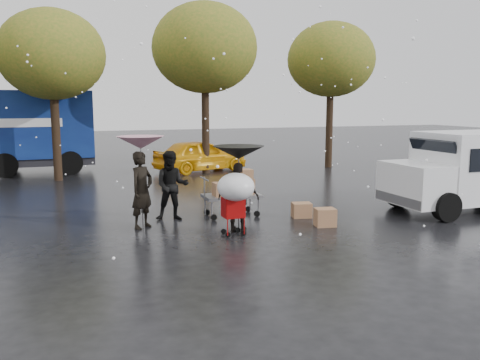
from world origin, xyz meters
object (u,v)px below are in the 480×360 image
object	(u,v)px
shopping_cart	(235,190)
yellow_taxi	(200,155)
vendor_cart	(235,189)
white_van	(475,169)
person_black	(239,198)
person_pink	(142,190)

from	to	relation	value
shopping_cart	yellow_taxi	bearing A→B (deg)	78.26
vendor_cart	yellow_taxi	xyz separation A→B (m)	(1.56, 8.87, -0.02)
shopping_cart	white_van	size ratio (longest dim) A/B	0.30
person_black	yellow_taxi	size ratio (longest dim) A/B	0.40
person_black	shopping_cart	world-z (taller)	person_black
shopping_cart	person_black	bearing A→B (deg)	60.11
white_van	shopping_cart	bearing A→B (deg)	-176.29
person_pink	yellow_taxi	world-z (taller)	person_pink
shopping_cart	person_pink	bearing A→B (deg)	139.49
vendor_cart	white_van	size ratio (longest dim) A/B	0.31
vendor_cart	yellow_taxi	world-z (taller)	yellow_taxi
person_pink	yellow_taxi	size ratio (longest dim) A/B	0.45
yellow_taxi	vendor_cart	bearing A→B (deg)	155.91
person_pink	vendor_cart	size ratio (longest dim) A/B	1.22
person_pink	shopping_cart	xyz separation A→B (m)	(1.83, -1.56, 0.13)
person_black	white_van	world-z (taller)	white_van
shopping_cart	white_van	distance (m)	7.38
person_pink	shopping_cart	world-z (taller)	person_pink
vendor_cart	shopping_cart	bearing A→B (deg)	-109.12
person_black	white_van	bearing A→B (deg)	-149.93
person_black	shopping_cart	distance (m)	0.49
person_black	white_van	distance (m)	7.16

